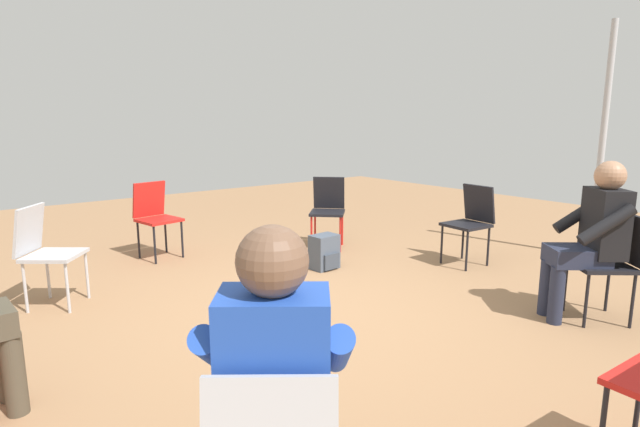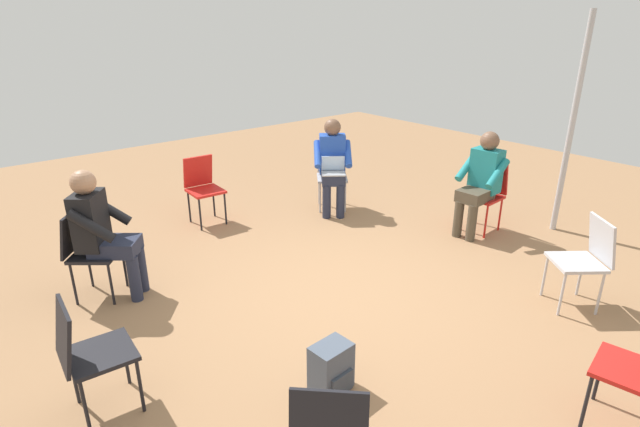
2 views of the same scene
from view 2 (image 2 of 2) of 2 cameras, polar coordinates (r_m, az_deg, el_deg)
The scene contains 12 objects.
ground_plane at distance 4.83m, azimuth 1.94°, elevation -9.30°, with size 14.00×14.00×0.00m, color #99704C.
chair_east at distance 6.48m, azimuth -13.24°, elevation 3.19°, with size 0.46×0.42×0.85m.
chair_southeast at distance 6.84m, azimuth 1.35°, elevation 4.75°, with size 0.58×0.58×0.85m.
chair_south at distance 6.42m, azimuth 18.48°, elevation 2.46°, with size 0.42×0.46×0.85m.
chair_northeast at distance 5.07m, azimuth -25.09°, elevation -3.59°, with size 0.58×0.58×0.85m.
chair_southwest at distance 5.03m, azimuth 28.07°, elevation -4.33°, with size 0.58×0.58×0.85m.
chair_north at distance 3.62m, azimuth -25.01°, elevation -13.97°, with size 0.43×0.46×0.85m.
person_with_laptop at distance 6.63m, azimuth 1.45°, elevation 5.96°, with size 0.64×0.63×1.24m.
person_in_black at distance 4.93m, azimuth -23.68°, elevation -1.54°, with size 0.63×0.63×1.24m.
person_in_teal at distance 6.22m, azimuth 17.94°, elevation 3.85°, with size 0.51×0.54×1.24m.
backpack_near_laptop_user at distance 3.68m, azimuth 1.26°, elevation -17.42°, with size 0.26×0.29×0.36m.
tent_pole_far at distance 6.55m, azimuth 26.80°, elevation 8.78°, with size 0.07×0.07×2.56m, color #B2B2B7.
Camera 2 is at (-3.08, 2.77, 2.48)m, focal length 28.00 mm.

